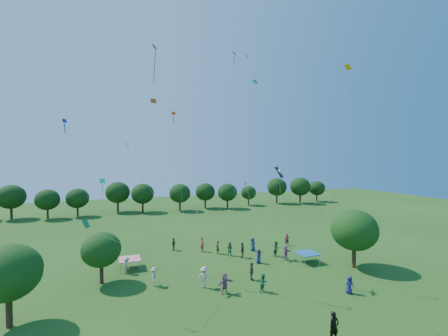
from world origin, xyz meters
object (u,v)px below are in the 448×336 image
(pirate_kite, at_px, (279,173))
(near_tree_north, at_px, (101,250))
(tent_blue, at_px, (307,253))
(near_tree_west, at_px, (8,273))
(near_tree_east, at_px, (354,230))
(tent_red_stripe, at_px, (130,259))
(red_high_kite, at_px, (165,92))
(man_in_black, at_px, (334,327))

(pirate_kite, bearing_deg, near_tree_north, 162.89)
(near_tree_north, height_order, pirate_kite, pirate_kite)
(tent_blue, bearing_deg, near_tree_west, -172.38)
(near_tree_east, bearing_deg, near_tree_west, -178.90)
(tent_red_stripe, bearing_deg, red_high_kite, -46.07)
(near_tree_west, relative_size, near_tree_east, 0.93)
(near_tree_east, height_order, red_high_kite, red_high_kite)
(tent_blue, relative_size, red_high_kite, 0.10)
(near_tree_east, bearing_deg, tent_blue, 140.96)
(near_tree_west, height_order, tent_blue, near_tree_west)
(near_tree_west, height_order, pirate_kite, pirate_kite)
(tent_red_stripe, relative_size, tent_blue, 1.00)
(near_tree_west, distance_m, pirate_kite, 23.10)
(near_tree_west, distance_m, tent_red_stripe, 12.54)
(near_tree_west, relative_size, man_in_black, 3.07)
(near_tree_north, height_order, man_in_black, near_tree_north)
(near_tree_west, xyz_separation_m, man_in_black, (20.39, -9.25, -2.94))
(near_tree_west, distance_m, near_tree_north, 8.16)
(tent_red_stripe, xyz_separation_m, man_in_black, (11.85, -17.97, -0.08))
(red_high_kite, bearing_deg, tent_red_stripe, 133.93)
(tent_blue, xyz_separation_m, red_high_kite, (-15.78, 1.56, 17.42))
(near_tree_east, bearing_deg, pirate_kite, 179.74)
(near_tree_north, relative_size, pirate_kite, 0.50)
(man_in_black, bearing_deg, near_tree_north, 136.32)
(near_tree_east, height_order, pirate_kite, pirate_kite)
(near_tree_west, bearing_deg, man_in_black, -24.39)
(near_tree_north, bearing_deg, pirate_kite, -17.11)
(near_tree_east, xyz_separation_m, man_in_black, (-11.09, -9.85, -3.15))
(near_tree_east, height_order, man_in_black, near_tree_east)
(pirate_kite, bearing_deg, red_high_kite, 155.78)
(man_in_black, bearing_deg, near_tree_west, 157.63)
(tent_red_stripe, xyz_separation_m, pirate_kite, (13.60, -8.08, 9.40))
(near_tree_west, xyz_separation_m, pirate_kite, (22.14, 0.64, 6.54))
(near_tree_north, height_order, near_tree_east, near_tree_east)
(tent_red_stripe, bearing_deg, near_tree_north, -131.55)
(man_in_black, relative_size, pirate_kite, 0.20)
(near_tree_east, distance_m, red_high_kite, 24.73)
(tent_blue, distance_m, red_high_kite, 23.56)
(tent_red_stripe, height_order, tent_blue, same)
(near_tree_north, distance_m, pirate_kite, 18.51)
(near_tree_north, xyz_separation_m, near_tree_east, (25.64, -5.06, 0.86))
(near_tree_east, bearing_deg, tent_red_stripe, 160.50)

